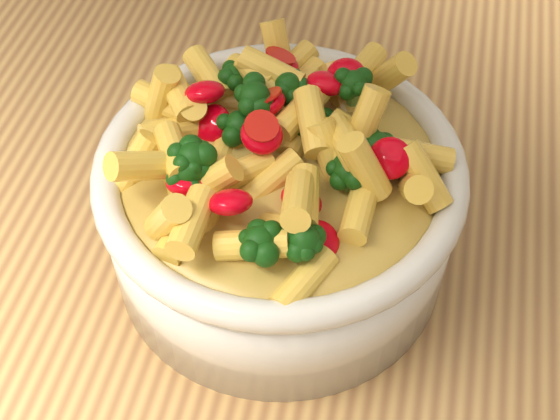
# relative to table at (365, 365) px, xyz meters

# --- Properties ---
(table) EXTENTS (1.20, 0.80, 0.90)m
(table) POSITION_rel_table_xyz_m (0.00, 0.00, 0.00)
(table) COLOR tan
(table) RESTS_ON ground
(serving_bowl) EXTENTS (0.24, 0.24, 0.10)m
(serving_bowl) POSITION_rel_table_xyz_m (-0.07, 0.02, 0.15)
(serving_bowl) COLOR silver
(serving_bowl) RESTS_ON table
(pasta_salad) EXTENTS (0.19, 0.19, 0.04)m
(pasta_salad) POSITION_rel_table_xyz_m (-0.07, 0.02, 0.22)
(pasta_salad) COLOR #FFC250
(pasta_salad) RESTS_ON serving_bowl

